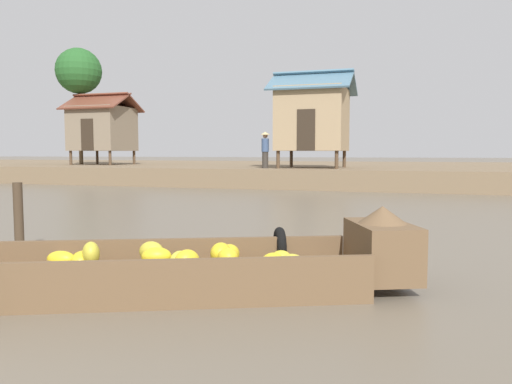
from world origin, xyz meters
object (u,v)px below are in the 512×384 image
stilt_house_left (103,128)px  stilt_house_mid_left (313,118)px  mooring_post (19,219)px  vendor_person (265,148)px  palm_tree_near (79,72)px  banana_boat (149,265)px

stilt_house_left → stilt_house_mid_left: (13.13, -2.52, 0.13)m
mooring_post → vendor_person: bearing=92.4°
stilt_house_left → mooring_post: bearing=-58.4°
palm_tree_near → vendor_person: palm_tree_near is taller
stilt_house_left → palm_tree_near: size_ratio=0.60×
stilt_house_mid_left → palm_tree_near: bearing=169.8°
mooring_post → stilt_house_left: bearing=121.6°
banana_boat → vendor_person: (-3.62, 16.75, 1.47)m
palm_tree_near → vendor_person: size_ratio=4.19×
banana_boat → stilt_house_mid_left: size_ratio=1.33×
vendor_person → mooring_post: size_ratio=1.49×
banana_boat → palm_tree_near: bearing=128.7°
stilt_house_mid_left → stilt_house_left: bearing=169.1°
stilt_house_left → stilt_house_mid_left: 13.37m
stilt_house_left → vendor_person: 11.83m
banana_boat → stilt_house_left: (-14.79, 20.42, 2.72)m
palm_tree_near → banana_boat: bearing=-51.3°
stilt_house_mid_left → palm_tree_near: 15.39m
vendor_person → stilt_house_left: bearing=161.8°
banana_boat → stilt_house_mid_left: 18.21m
banana_boat → mooring_post: mooring_post is taller
banana_boat → mooring_post: bearing=157.2°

